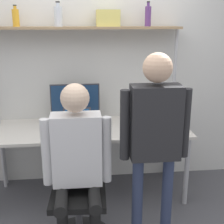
# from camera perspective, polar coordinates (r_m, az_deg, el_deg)

# --- Properties ---
(ground_plane) EXTENTS (12.00, 12.00, 0.00)m
(ground_plane) POSITION_cam_1_polar(r_m,az_deg,el_deg) (3.32, -3.76, -18.03)
(ground_plane) COLOR #4C4C51
(wall_back) EXTENTS (8.00, 0.06, 2.70)m
(wall_back) POSITION_cam_1_polar(r_m,az_deg,el_deg) (3.58, -4.74, 8.00)
(wall_back) COLOR silver
(wall_back) RESTS_ON ground_plane
(desk) EXTENTS (2.10, 0.76, 0.78)m
(desk) POSITION_cam_1_polar(r_m,az_deg,el_deg) (3.35, -4.29, -3.98)
(desk) COLOR beige
(desk) RESTS_ON ground_plane
(shelf_unit) EXTENTS (2.00, 0.27, 1.81)m
(shelf_unit) POSITION_cam_1_polar(r_m,az_deg,el_deg) (3.38, -4.75, 11.21)
(shelf_unit) COLOR #997A56
(shelf_unit) RESTS_ON ground_plane
(monitor) EXTENTS (0.53, 0.22, 0.43)m
(monitor) POSITION_cam_1_polar(r_m,az_deg,el_deg) (3.44, -6.74, 1.79)
(monitor) COLOR #333338
(monitor) RESTS_ON desk
(laptop) EXTENTS (0.28, 0.24, 0.24)m
(laptop) POSITION_cam_1_polar(r_m,az_deg,el_deg) (3.20, -6.33, -2.46)
(laptop) COLOR #333338
(laptop) RESTS_ON desk
(cell_phone) EXTENTS (0.07, 0.15, 0.01)m
(cell_phone) POSITION_cam_1_polar(r_m,az_deg,el_deg) (3.15, -2.15, -3.89)
(cell_phone) COLOR silver
(cell_phone) RESTS_ON desk
(office_chair) EXTENTS (0.56, 0.56, 0.93)m
(office_chair) POSITION_cam_1_polar(r_m,az_deg,el_deg) (2.86, -6.03, -17.49)
(office_chair) COLOR black
(office_chair) RESTS_ON ground_plane
(person_seated) EXTENTS (0.57, 0.47, 1.42)m
(person_seated) POSITION_cam_1_polar(r_m,az_deg,el_deg) (2.55, -6.45, -7.75)
(person_seated) COLOR black
(person_seated) RESTS_ON ground_plane
(person_standing) EXTENTS (0.55, 0.22, 1.66)m
(person_standing) POSITION_cam_1_polar(r_m,az_deg,el_deg) (2.45, 7.87, -3.29)
(person_standing) COLOR #2D3856
(person_standing) RESTS_ON ground_plane
(bottle_purple) EXTENTS (0.06, 0.06, 0.25)m
(bottle_purple) POSITION_cam_1_polar(r_m,az_deg,el_deg) (3.45, 6.60, 17.08)
(bottle_purple) COLOR #593372
(bottle_purple) RESTS_ON shelf_unit
(bottle_amber) EXTENTS (0.07, 0.07, 0.21)m
(bottle_amber) POSITION_cam_1_polar(r_m,az_deg,el_deg) (3.42, -17.19, 16.19)
(bottle_amber) COLOR gold
(bottle_amber) RESTS_ON shelf_unit
(bottle_clear) EXTENTS (0.09, 0.09, 0.25)m
(bottle_clear) POSITION_cam_1_polar(r_m,az_deg,el_deg) (3.37, -9.79, 16.92)
(bottle_clear) COLOR silver
(bottle_clear) RESTS_ON shelf_unit
(storage_box) EXTENTS (0.24, 0.19, 0.17)m
(storage_box) POSITION_cam_1_polar(r_m,az_deg,el_deg) (3.38, -0.75, 16.79)
(storage_box) COLOR #DBCC66
(storage_box) RESTS_ON shelf_unit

